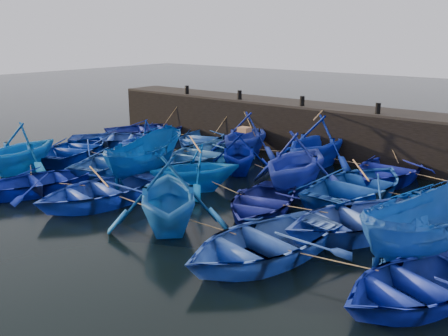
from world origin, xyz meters
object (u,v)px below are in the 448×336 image
Objects in this scene: boat_13 at (77,149)px; boat_20 at (18,149)px; boat_0 at (149,130)px; boat_8 at (202,154)px; wooden_crate at (244,130)px.

boat_20 reaches higher than boat_13.
boat_20 is (0.26, -3.27, 0.64)m from boat_13.
boat_0 is 1.16× the size of boat_20.
boat_20 reaches higher than boat_8.
boat_20 is 10.29m from wooden_crate.
boat_20 is 8.75× the size of wooden_crate.
boat_8 is (6.69, -2.75, 0.04)m from boat_0.
boat_0 reaches higher than boat_13.
wooden_crate is (8.29, 3.10, 1.53)m from boat_13.
boat_0 is at bearing 148.82° from boat_8.
wooden_crate is (8.03, 6.37, 0.89)m from boat_20.
boat_20 is at bearing -140.04° from boat_8.
boat_13 is 8.98m from wooden_crate.
boat_13 is 10.06× the size of wooden_crate.
boat_8 is 8.43m from boat_20.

